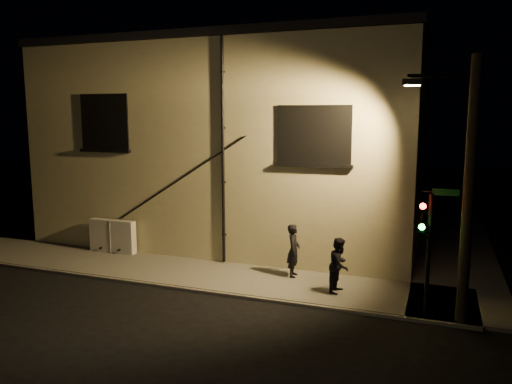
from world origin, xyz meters
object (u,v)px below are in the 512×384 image
at_px(pedestrian_a, 294,250).
at_px(traffic_signal, 422,230).
at_px(pedestrian_b, 339,265).
at_px(streetlamp_pole, 465,186).
at_px(utility_cabinet, 113,236).

relative_size(pedestrian_a, traffic_signal, 0.52).
relative_size(pedestrian_b, streetlamp_pole, 0.24).
xyz_separation_m(pedestrian_a, pedestrian_b, (1.79, -1.01, -0.04)).
relative_size(utility_cabinet, streetlamp_pole, 0.28).
height_order(pedestrian_a, pedestrian_b, pedestrian_a).
bearing_deg(traffic_signal, pedestrian_a, 154.45).
relative_size(pedestrian_b, traffic_signal, 0.49).
xyz_separation_m(utility_cabinet, streetlamp_pole, (13.02, -2.50, 3.03)).
bearing_deg(pedestrian_b, utility_cabinet, 90.03).
relative_size(traffic_signal, streetlamp_pole, 0.50).
xyz_separation_m(traffic_signal, streetlamp_pole, (1.03, -0.03, 1.29)).
distance_m(utility_cabinet, pedestrian_a, 7.80).
height_order(utility_cabinet, pedestrian_b, pedestrian_b).
distance_m(utility_cabinet, traffic_signal, 12.36).
bearing_deg(traffic_signal, utility_cabinet, 168.38).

